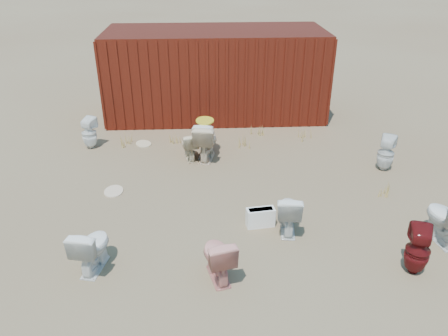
{
  "coord_description": "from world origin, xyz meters",
  "views": [
    {
      "loc": [
        -0.4,
        -7.03,
        4.53
      ],
      "look_at": [
        0.0,
        0.6,
        0.55
      ],
      "focal_mm": 35.0,
      "sensor_mm": 36.0,
      "label": 1
    }
  ],
  "objects_px": {
    "toilet_back_a": "(89,133)",
    "loose_tank": "(260,217)",
    "toilet_front_e": "(446,219)",
    "toilet_front_c": "(288,212)",
    "toilet_front_maroon": "(418,250)",
    "toilet_back_e": "(386,153)",
    "shipping_container": "(216,73)",
    "toilet_front_a": "(92,247)",
    "toilet_back_beige_left": "(189,146)",
    "toilet_back_yellowlid": "(205,138)",
    "toilet_front_pink": "(218,257)",
    "toilet_back_beige_right": "(206,142)"
  },
  "relations": [
    {
      "from": "shipping_container",
      "to": "toilet_front_maroon",
      "type": "distance_m",
      "value": 7.72
    },
    {
      "from": "toilet_front_a",
      "to": "loose_tank",
      "type": "distance_m",
      "value": 2.9
    },
    {
      "from": "toilet_front_e",
      "to": "toilet_back_beige_left",
      "type": "xyz_separation_m",
      "value": [
        -4.32,
        3.38,
        -0.1
      ]
    },
    {
      "from": "toilet_front_pink",
      "to": "toilet_front_c",
      "type": "distance_m",
      "value": 1.7
    },
    {
      "from": "toilet_back_e",
      "to": "toilet_front_a",
      "type": "bearing_deg",
      "value": 59.15
    },
    {
      "from": "toilet_back_yellowlid",
      "to": "toilet_back_e",
      "type": "relative_size",
      "value": 1.04
    },
    {
      "from": "toilet_back_beige_left",
      "to": "toilet_front_pink",
      "type": "bearing_deg",
      "value": 84.26
    },
    {
      "from": "toilet_back_a",
      "to": "toilet_back_yellowlid",
      "type": "bearing_deg",
      "value": -166.87
    },
    {
      "from": "toilet_front_maroon",
      "to": "toilet_back_e",
      "type": "bearing_deg",
      "value": -83.57
    },
    {
      "from": "toilet_front_maroon",
      "to": "toilet_back_beige_left",
      "type": "height_order",
      "value": "toilet_front_maroon"
    },
    {
      "from": "toilet_back_beige_right",
      "to": "toilet_front_e",
      "type": "bearing_deg",
      "value": 152.1
    },
    {
      "from": "toilet_back_beige_right",
      "to": "toilet_front_c",
      "type": "bearing_deg",
      "value": 127.67
    },
    {
      "from": "loose_tank",
      "to": "toilet_front_c",
      "type": "bearing_deg",
      "value": -26.65
    },
    {
      "from": "toilet_front_pink",
      "to": "toilet_back_e",
      "type": "relative_size",
      "value": 0.95
    },
    {
      "from": "toilet_back_beige_right",
      "to": "loose_tank",
      "type": "height_order",
      "value": "toilet_back_beige_right"
    },
    {
      "from": "toilet_back_beige_right",
      "to": "toilet_front_pink",
      "type": "bearing_deg",
      "value": 104.11
    },
    {
      "from": "toilet_front_e",
      "to": "toilet_back_e",
      "type": "height_order",
      "value": "toilet_front_e"
    },
    {
      "from": "toilet_front_a",
      "to": "toilet_back_yellowlid",
      "type": "xyz_separation_m",
      "value": [
        1.78,
        4.03,
        0.03
      ]
    },
    {
      "from": "toilet_front_pink",
      "to": "toilet_back_e",
      "type": "distance_m",
      "value": 5.06
    },
    {
      "from": "toilet_front_maroon",
      "to": "toilet_back_beige_left",
      "type": "xyz_separation_m",
      "value": [
        -3.51,
        4.14,
        -0.08
      ]
    },
    {
      "from": "toilet_front_a",
      "to": "loose_tank",
      "type": "bearing_deg",
      "value": -147.31
    },
    {
      "from": "toilet_front_pink",
      "to": "toilet_back_yellowlid",
      "type": "bearing_deg",
      "value": -102.64
    },
    {
      "from": "shipping_container",
      "to": "toilet_front_pink",
      "type": "height_order",
      "value": "shipping_container"
    },
    {
      "from": "shipping_container",
      "to": "toilet_front_maroon",
      "type": "relative_size",
      "value": 7.39
    },
    {
      "from": "shipping_container",
      "to": "loose_tank",
      "type": "relative_size",
      "value": 12.0
    },
    {
      "from": "shipping_container",
      "to": "toilet_front_a",
      "type": "height_order",
      "value": "shipping_container"
    },
    {
      "from": "toilet_front_pink",
      "to": "toilet_front_c",
      "type": "relative_size",
      "value": 0.99
    },
    {
      "from": "toilet_back_e",
      "to": "loose_tank",
      "type": "height_order",
      "value": "toilet_back_e"
    },
    {
      "from": "toilet_front_a",
      "to": "toilet_back_a",
      "type": "xyz_separation_m",
      "value": [
        -1.03,
        4.52,
        0.01
      ]
    },
    {
      "from": "toilet_front_a",
      "to": "toilet_back_e",
      "type": "bearing_deg",
      "value": -139.61
    },
    {
      "from": "toilet_front_c",
      "to": "toilet_back_beige_right",
      "type": "xyz_separation_m",
      "value": [
        -1.37,
        2.93,
        0.05
      ]
    },
    {
      "from": "toilet_front_maroon",
      "to": "toilet_back_e",
      "type": "distance_m",
      "value": 3.46
    },
    {
      "from": "toilet_front_pink",
      "to": "toilet_back_beige_right",
      "type": "relative_size",
      "value": 0.88
    },
    {
      "from": "toilet_back_yellowlid",
      "to": "toilet_front_e",
      "type": "bearing_deg",
      "value": 147.65
    },
    {
      "from": "toilet_front_c",
      "to": "toilet_front_e",
      "type": "distance_m",
      "value": 2.59
    },
    {
      "from": "shipping_container",
      "to": "loose_tank",
      "type": "xyz_separation_m",
      "value": [
        0.59,
        -5.81,
        -1.02
      ]
    },
    {
      "from": "toilet_back_yellowlid",
      "to": "toilet_back_e",
      "type": "height_order",
      "value": "toilet_back_yellowlid"
    },
    {
      "from": "toilet_back_beige_right",
      "to": "toilet_back_yellowlid",
      "type": "relative_size",
      "value": 1.03
    },
    {
      "from": "toilet_front_e",
      "to": "toilet_back_beige_right",
      "type": "distance_m",
      "value": 5.17
    },
    {
      "from": "toilet_front_e",
      "to": "toilet_back_a",
      "type": "xyz_separation_m",
      "value": [
        -6.76,
        4.11,
        -0.03
      ]
    },
    {
      "from": "toilet_front_pink",
      "to": "loose_tank",
      "type": "height_order",
      "value": "toilet_front_pink"
    },
    {
      "from": "toilet_front_a",
      "to": "toilet_back_e",
      "type": "height_order",
      "value": "toilet_back_e"
    },
    {
      "from": "shipping_container",
      "to": "loose_tank",
      "type": "height_order",
      "value": "shipping_container"
    },
    {
      "from": "shipping_container",
      "to": "toilet_back_e",
      "type": "bearing_deg",
      "value": -46.5
    },
    {
      "from": "toilet_front_c",
      "to": "shipping_container",
      "type": "bearing_deg",
      "value": -72.58
    },
    {
      "from": "toilet_front_a",
      "to": "toilet_back_beige_left",
      "type": "distance_m",
      "value": 4.04
    },
    {
      "from": "toilet_back_a",
      "to": "loose_tank",
      "type": "xyz_separation_m",
      "value": [
        3.75,
        -3.53,
        -0.22
      ]
    },
    {
      "from": "toilet_front_e",
      "to": "toilet_front_c",
      "type": "bearing_deg",
      "value": -16.32
    },
    {
      "from": "toilet_front_c",
      "to": "toilet_back_yellowlid",
      "type": "bearing_deg",
      "value": -59.0
    },
    {
      "from": "toilet_front_maroon",
      "to": "toilet_front_c",
      "type": "bearing_deg",
      "value": -14.08
    }
  ]
}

